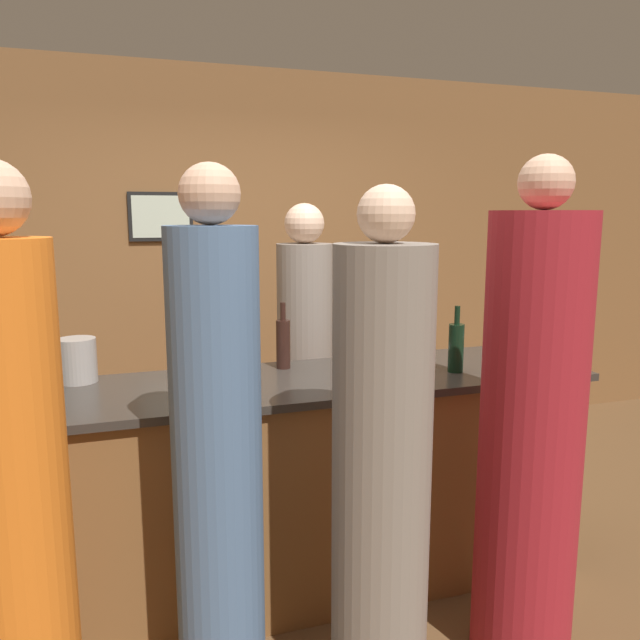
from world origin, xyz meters
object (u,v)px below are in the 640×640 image
Objects in this scene: bartender at (305,369)px; wine_bottle_1 at (20,366)px; guest_0 at (218,473)px; guest_3 at (16,509)px; guest_1 at (531,436)px; wine_bottle_2 at (456,347)px; ice_bucket at (77,360)px; wine_bottle_0 at (283,343)px; guest_2 at (381,477)px.

wine_bottle_1 is (-1.44, -0.65, 0.28)m from bartender.
guest_0 reaches higher than guest_3.
wine_bottle_1 is (-1.89, 0.87, 0.22)m from guest_1.
guest_0 is 1.37m from wine_bottle_2.
bartender is at bearing 62.79° from guest_0.
wine_bottle_1 is 1.53× the size of ice_bucket.
bartender is 1.36m from ice_bucket.
guest_1 is (1.21, -0.05, 0.01)m from guest_0.
guest_0 reaches higher than wine_bottle_1.
wine_bottle_0 is 0.94m from ice_bucket.
guest_1 is at bearing -92.37° from wine_bottle_2.
wine_bottle_0 is 1.63× the size of ice_bucket.
wine_bottle_2 is at bearing -12.35° from ice_bucket.
guest_1 is 6.12× the size of wine_bottle_0.
ice_bucket is (-1.22, -0.53, 0.26)m from bartender.
guest_0 is at bearing 62.79° from bartender.
guest_3 reaches higher than guest_2.
guest_1 is 1.06× the size of guest_2.
wine_bottle_2 is (0.48, -0.90, 0.29)m from bartender.
guest_0 is 6.34× the size of wine_bottle_1.
bartender is 1.61m from wine_bottle_1.
guest_3 is at bearing -97.73° from ice_bucket.
bartender is at bearing 82.65° from guest_2.
guest_0 is 1.07m from ice_bucket.
ice_bucket is at bearing 82.27° from guest_3.
wine_bottle_0 reaches higher than wine_bottle_2.
guest_1 is at bearing 4.89° from guest_2.
wine_bottle_1 is 0.25m from ice_bucket.
guest_0 reaches higher than ice_bucket.
wine_bottle_2 is at bearing 87.63° from guest_1.
guest_0 is 1.03× the size of guest_2.
wine_bottle_2 is (1.92, -0.26, 0.00)m from wine_bottle_1.
guest_1 is 6.52× the size of wine_bottle_1.
guest_1 is at bearing -2.54° from guest_0.
bartender is 9.21× the size of ice_bucket.
bartender is 0.95× the size of guest_3.
guest_2 reaches higher than wine_bottle_1.
wine_bottle_0 is at bearing 94.63° from guest_2.
guest_3 is at bearing 48.35° from bartender.
guest_3 is at bearing -84.73° from wine_bottle_1.
wine_bottle_2 is (0.76, -0.33, -0.00)m from wine_bottle_0.
guest_1 is 1.03× the size of guest_3.
wine_bottle_0 is at bearing 3.59° from wine_bottle_1.
guest_3 is at bearing -179.66° from guest_1.
guest_0 is 9.70× the size of ice_bucket.
bartender reaches higher than wine_bottle_1.
guest_0 is at bearing -49.97° from wine_bottle_1.
guest_3 is 1.46m from wine_bottle_0.
guest_2 is at bearing -45.69° from ice_bucket.
guest_3 is (-1.36, -1.53, 0.05)m from bartender.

